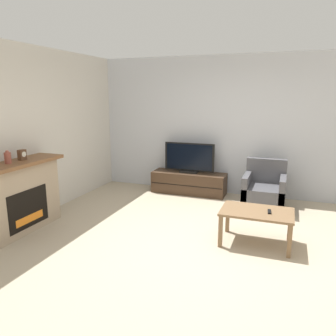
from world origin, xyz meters
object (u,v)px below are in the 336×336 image
object	(u,v)px
tv_stand	(189,183)
armchair	(264,192)
mantel_clock	(22,155)
fireplace	(17,197)
tv	(189,159)
remote	(269,212)
coffee_table	(257,215)
mantel_vase_centre_left	(8,157)

from	to	relation	value
tv_stand	armchair	size ratio (longest dim) A/B	1.78
mantel_clock	tv_stand	size ratio (longest dim) A/B	0.10
fireplace	armchair	distance (m)	3.99
tv_stand	tv	distance (m)	0.49
fireplace	mantel_clock	world-z (taller)	mantel_clock
mantel_clock	remote	world-z (taller)	mantel_clock
coffee_table	remote	xyz separation A→B (m)	(0.16, -0.00, 0.07)
coffee_table	mantel_clock	bearing A→B (deg)	-168.90
fireplace	remote	bearing A→B (deg)	12.86
tv_stand	remote	bearing A→B (deg)	-49.15
fireplace	tv_stand	xyz separation A→B (m)	(1.75, 2.70, -0.31)
fireplace	coffee_table	world-z (taller)	fireplace
armchair	coffee_table	world-z (taller)	armchair
fireplace	tv	distance (m)	3.22
remote	tv_stand	bearing A→B (deg)	126.08
mantel_clock	coffee_table	bearing A→B (deg)	11.10
coffee_table	mantel_vase_centre_left	bearing A→B (deg)	-164.61
mantel_clock	armchair	xyz separation A→B (m)	(3.22, 2.17, -0.84)
mantel_vase_centre_left	fireplace	bearing A→B (deg)	98.66
tv_stand	tv	xyz separation A→B (m)	(0.00, -0.00, 0.49)
mantel_vase_centre_left	coffee_table	bearing A→B (deg)	15.39
fireplace	mantel_clock	distance (m)	0.60
mantel_vase_centre_left	tv	world-z (taller)	mantel_vase_centre_left
mantel_vase_centre_left	armchair	distance (m)	4.12
tv	armchair	bearing A→B (deg)	-14.21
tv_stand	coffee_table	size ratio (longest dim) A/B	1.60
fireplace	armchair	xyz separation A→B (m)	(3.24, 2.32, -0.25)
fireplace	remote	size ratio (longest dim) A/B	9.57
mantel_clock	tv	size ratio (longest dim) A/B	0.15
fireplace	tv_stand	world-z (taller)	fireplace
mantel_clock	remote	xyz separation A→B (m)	(3.39, 0.63, -0.64)
fireplace	coffee_table	distance (m)	3.35
tv_stand	armchair	xyz separation A→B (m)	(1.49, -0.38, 0.06)
tv	coffee_table	size ratio (longest dim) A/B	1.09
mantel_vase_centre_left	tv	size ratio (longest dim) A/B	0.18
tv	remote	distance (m)	2.55
tv_stand	tv	world-z (taller)	tv
tv_stand	tv	bearing A→B (deg)	-90.00
armchair	tv_stand	bearing A→B (deg)	165.71
coffee_table	remote	size ratio (longest dim) A/B	6.06
fireplace	mantel_vase_centre_left	xyz separation A→B (m)	(0.02, -0.11, 0.59)
tv_stand	fireplace	bearing A→B (deg)	-122.88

